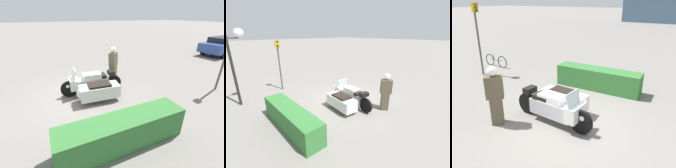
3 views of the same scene
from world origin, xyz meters
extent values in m
plane|color=slate|center=(0.00, 0.00, 0.00)|extent=(160.00, 160.00, 0.00)
cylinder|color=black|center=(0.46, -0.17, 0.35)|extent=(0.70, 0.16, 0.70)
cylinder|color=black|center=(-1.49, 0.00, 0.35)|extent=(0.70, 0.16, 0.70)
cylinder|color=black|center=(-0.64, 0.66, 0.27)|extent=(0.55, 0.15, 0.54)
cube|color=#B7B7BC|center=(-0.52, -0.08, 0.47)|extent=(1.41, 0.57, 0.45)
cube|color=silver|center=(-0.52, -0.08, 0.79)|extent=(0.79, 0.49, 0.24)
cube|color=black|center=(-0.83, -0.06, 0.77)|extent=(0.59, 0.47, 0.12)
cube|color=silver|center=(0.26, -0.15, 0.56)|extent=(0.37, 0.63, 0.44)
cube|color=silver|center=(0.21, -0.15, 0.97)|extent=(0.16, 0.59, 0.40)
sphere|color=white|center=(0.51, -0.18, 0.49)|extent=(0.18, 0.18, 0.18)
cube|color=silver|center=(-0.58, 0.65, 0.41)|extent=(1.61, 0.78, 0.50)
sphere|color=silver|center=(0.08, 0.59, 0.44)|extent=(0.47, 0.48, 0.47)
cube|color=black|center=(-0.58, 0.65, 0.70)|extent=(0.90, 0.62, 0.09)
cube|color=black|center=(-1.37, -0.01, 0.84)|extent=(0.28, 0.42, 0.18)
cube|color=brown|center=(-1.90, -0.91, 0.41)|extent=(0.45, 0.44, 0.82)
cube|color=brown|center=(-1.90, -0.91, 1.15)|extent=(0.55, 0.54, 0.65)
sphere|color=tan|center=(-1.90, -0.91, 1.59)|extent=(0.22, 0.22, 0.22)
sphere|color=white|center=(-1.90, -0.91, 1.63)|extent=(0.28, 0.28, 0.28)
cube|color=#337033|center=(-0.33, 3.03, 0.42)|extent=(3.39, 0.76, 0.85)
cylinder|color=black|center=(3.28, 4.06, 1.70)|extent=(0.12, 0.12, 3.40)
cylinder|color=black|center=(3.28, 4.06, 3.25)|extent=(0.05, 1.04, 0.05)
sphere|color=white|center=(3.28, 3.54, 3.47)|extent=(0.43, 0.43, 0.43)
cylinder|color=#4C4C4C|center=(4.03, 1.56, 1.33)|extent=(0.09, 0.09, 2.65)
cube|color=#B79319|center=(3.98, 1.56, 2.85)|extent=(0.17, 0.27, 0.40)
sphere|color=#410707|center=(3.91, 1.57, 2.98)|extent=(0.11, 0.11, 0.11)
sphere|color=orange|center=(3.91, 1.57, 2.85)|extent=(0.11, 0.11, 0.11)
sphere|color=#07350F|center=(3.91, 1.57, 2.72)|extent=(0.11, 0.11, 0.11)
camera|label=1|loc=(1.17, 5.61, 3.15)|focal=24.00mm
camera|label=2|loc=(-5.16, 5.04, 3.48)|focal=24.00mm
camera|label=3|loc=(2.61, -4.82, 3.47)|focal=35.00mm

